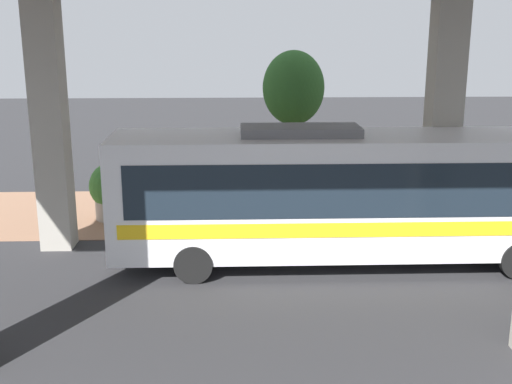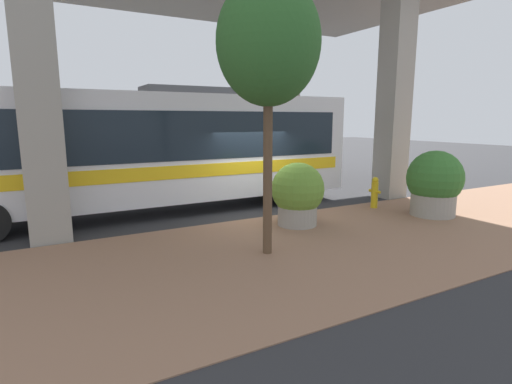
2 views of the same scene
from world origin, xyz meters
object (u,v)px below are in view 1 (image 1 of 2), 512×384
Objects in this scene: planter_middle at (238,201)px; street_tree_near at (293,89)px; bus at (345,191)px; planter_front at (114,191)px; fire_hydrant at (130,217)px.

street_tree_near is at bearing 130.26° from planter_middle.
planter_front is at bearing -122.39° from bus.
fire_hydrant is at bearing -67.82° from street_tree_near.
planter_front is at bearing -84.69° from street_tree_near.
bus is 5.64m from street_tree_near.
bus is 8.48m from planter_front.
fire_hydrant is 0.53× the size of planter_front.
fire_hydrant is 0.60× the size of planter_middle.
street_tree_near is at bearing -169.15° from bus.
street_tree_near reaches higher than planter_middle.
planter_middle is 0.31× the size of street_tree_near.
planter_middle is at bearing 99.40° from fire_hydrant.
planter_front is (-4.51, -7.10, -1.10)m from bus.
fire_hydrant is 3.52m from planter_middle.
bus is 7.21× the size of planter_middle.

